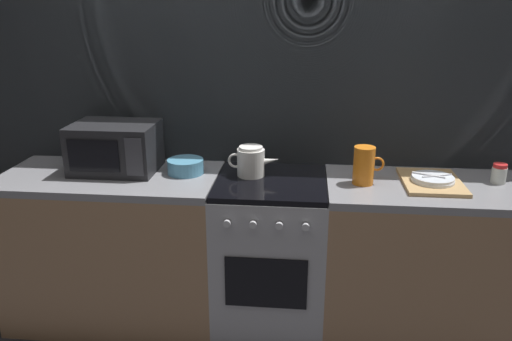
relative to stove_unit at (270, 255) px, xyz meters
The scene contains 11 objects.
ground_plane 0.45m from the stove_unit, 90.00° to the left, with size 8.00×8.00×0.00m, color #2D2D33.
back_wall 0.82m from the stove_unit, 90.00° to the left, with size 3.60×0.05×2.40m.
counter_left 0.90m from the stove_unit, behind, with size 1.20×0.60×0.90m.
stove_unit is the anchor object (origin of this frame).
counter_right 0.90m from the stove_unit, ahead, with size 1.20×0.60×0.90m.
microwave 1.06m from the stove_unit, behind, with size 0.46×0.35×0.27m.
kettle 0.55m from the stove_unit, 151.93° to the left, with size 0.28×0.15×0.17m.
mixing_bowl 0.69m from the stove_unit, behind, with size 0.20×0.20×0.08m, color teal.
pitcher 0.73m from the stove_unit, ahead, with size 0.16×0.11×0.20m.
dish_pile 0.96m from the stove_unit, ahead, with size 0.30×0.40×0.06m.
spice_jar 1.30m from the stove_unit, ahead, with size 0.08×0.08×0.10m.
Camera 1 is at (0.17, -2.52, 1.81)m, focal length 35.07 mm.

